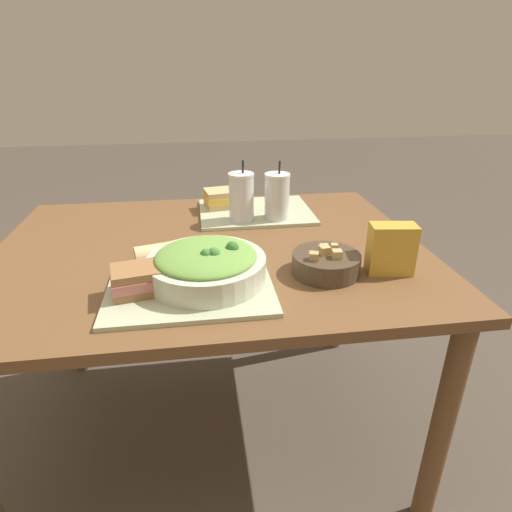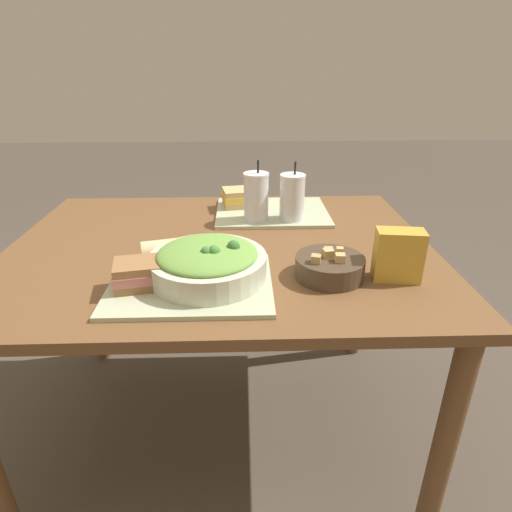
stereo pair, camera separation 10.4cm
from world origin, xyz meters
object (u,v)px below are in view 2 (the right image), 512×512
(sandwich_near, at_px, (142,273))
(baguette_near, at_px, (175,250))
(soup_bowl, at_px, (330,266))
(salad_bowl, at_px, (208,262))
(napkin_folded, at_px, (188,243))
(drink_cup_dark, at_px, (256,198))
(chip_bag, at_px, (398,255))
(drink_cup_red, at_px, (292,199))
(sandwich_far, at_px, (241,197))

(sandwich_near, distance_m, baguette_near, 0.15)
(soup_bowl, relative_size, baguette_near, 0.97)
(salad_bowl, bearing_deg, napkin_folded, 107.91)
(sandwich_near, relative_size, drink_cup_dark, 0.73)
(sandwich_near, height_order, chip_bag, chip_bag)
(napkin_folded, bearing_deg, drink_cup_red, 27.64)
(soup_bowl, height_order, sandwich_near, soup_bowl)
(drink_cup_red, bearing_deg, chip_bag, -62.39)
(sandwich_far, height_order, chip_bag, chip_bag)
(salad_bowl, bearing_deg, sandwich_far, 81.90)
(soup_bowl, xyz_separation_m, drink_cup_red, (-0.05, 0.41, 0.05))
(salad_bowl, distance_m, sandwich_far, 0.59)
(chip_bag, xyz_separation_m, napkin_folded, (-0.56, 0.25, -0.07))
(soup_bowl, xyz_separation_m, drink_cup_dark, (-0.18, 0.41, 0.06))
(salad_bowl, xyz_separation_m, drink_cup_dark, (0.14, 0.42, 0.03))
(salad_bowl, bearing_deg, chip_bag, -0.33)
(sandwich_far, bearing_deg, baguette_near, -120.53)
(drink_cup_red, bearing_deg, soup_bowl, -82.35)
(baguette_near, distance_m, drink_cup_dark, 0.40)
(soup_bowl, bearing_deg, salad_bowl, -177.23)
(sandwich_far, bearing_deg, napkin_folded, -126.13)
(sandwich_far, bearing_deg, drink_cup_red, -51.89)
(soup_bowl, bearing_deg, sandwich_far, 112.17)
(baguette_near, xyz_separation_m, drink_cup_red, (0.35, 0.32, 0.04))
(drink_cup_dark, bearing_deg, sandwich_far, 108.67)
(sandwich_near, distance_m, sandwich_far, 0.66)
(sandwich_near, xyz_separation_m, chip_bag, (0.64, 0.03, 0.02))
(drink_cup_red, height_order, chip_bag, drink_cup_red)
(napkin_folded, bearing_deg, baguette_near, -96.19)
(sandwich_near, relative_size, drink_cup_red, 0.75)
(napkin_folded, bearing_deg, sandwich_near, -105.31)
(salad_bowl, distance_m, baguette_near, 0.14)
(drink_cup_red, bearing_deg, salad_bowl, -121.32)
(salad_bowl, xyz_separation_m, sandwich_near, (-0.16, -0.04, -0.01))
(sandwich_far, distance_m, drink_cup_red, 0.24)
(sandwich_near, height_order, drink_cup_dark, drink_cup_dark)
(sandwich_near, bearing_deg, drink_cup_dark, 46.89)
(soup_bowl, xyz_separation_m, sandwich_near, (-0.47, -0.05, 0.01))
(drink_cup_dark, bearing_deg, drink_cup_red, 0.00)
(drink_cup_dark, xyz_separation_m, chip_bag, (0.35, -0.43, -0.02))
(drink_cup_red, xyz_separation_m, chip_bag, (0.22, -0.43, -0.02))
(sandwich_near, bearing_deg, chip_bag, -7.60)
(salad_bowl, height_order, drink_cup_dark, drink_cup_dark)
(sandwich_near, bearing_deg, soup_bowl, -4.35)
(soup_bowl, relative_size, chip_bag, 1.34)
(soup_bowl, distance_m, sandwich_near, 0.47)
(salad_bowl, relative_size, baguette_near, 1.61)
(salad_bowl, bearing_deg, drink_cup_dark, 72.27)
(salad_bowl, xyz_separation_m, soup_bowl, (0.31, 0.02, -0.02))
(baguette_near, relative_size, drink_cup_dark, 0.89)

